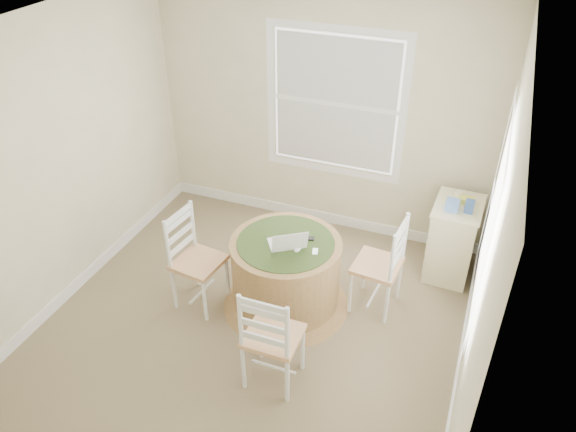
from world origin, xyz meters
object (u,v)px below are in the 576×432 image
at_px(chair_near, 273,335).
at_px(corner_chest, 452,239).
at_px(chair_left, 199,262).
at_px(laptop, 287,243).
at_px(chair_right, 377,265).
at_px(round_table, 286,271).

relative_size(chair_near, corner_chest, 1.20).
relative_size(chair_left, laptop, 2.32).
height_order(chair_right, laptop, chair_right).
bearing_deg(chair_left, laptop, -66.82).
relative_size(chair_left, corner_chest, 1.20).
bearing_deg(laptop, chair_left, -18.40).
bearing_deg(chair_right, laptop, -61.31).
height_order(chair_left, chair_near, same).
distance_m(chair_left, chair_near, 1.14).
bearing_deg(round_table, chair_near, -89.61).
height_order(round_table, chair_right, chair_right).
xyz_separation_m(chair_right, corner_chest, (0.57, 0.75, -0.08)).
relative_size(chair_right, corner_chest, 1.20).
bearing_deg(corner_chest, laptop, -139.01).
height_order(laptop, corner_chest, laptop).
relative_size(chair_near, chair_right, 1.00).
distance_m(chair_near, laptop, 0.88).
xyz_separation_m(chair_left, chair_right, (1.52, 0.54, 0.00)).
xyz_separation_m(laptop, corner_chest, (1.31, 1.07, -0.34)).
xyz_separation_m(round_table, chair_right, (0.77, 0.28, 0.09)).
bearing_deg(round_table, chair_right, 5.43).
xyz_separation_m(chair_near, corner_chest, (1.11, 1.89, -0.08)).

